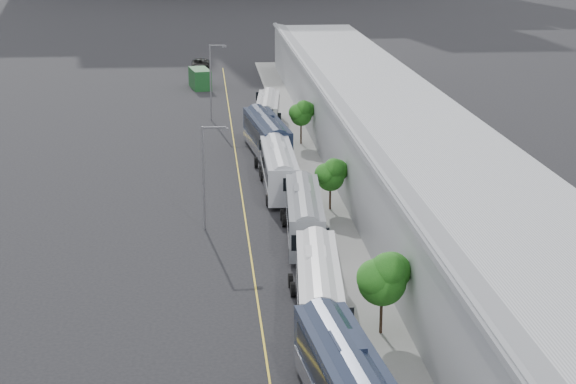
{
  "coord_description": "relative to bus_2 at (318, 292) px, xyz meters",
  "views": [
    {
      "loc": [
        -4.55,
        -20.49,
        23.49
      ],
      "look_at": [
        1.72,
        50.87,
        3.0
      ],
      "focal_mm": 60.0,
      "sensor_mm": 36.0,
      "label": 1
    }
  ],
  "objects": [
    {
      "name": "tree_2",
      "position": [
        3.57,
        21.77,
        1.64
      ],
      "size": [
        2.33,
        2.33,
        4.38
      ],
      "color": "black",
      "rests_on": "ground"
    },
    {
      "name": "tree_1",
      "position": [
        3.31,
        -3.09,
        2.18
      ],
      "size": [
        2.85,
        2.85,
        5.18
      ],
      "color": "black",
      "rests_on": "ground"
    },
    {
      "name": "street_lamp_near",
      "position": [
        -6.64,
        17.68,
        3.23
      ],
      "size": [
        2.04,
        0.22,
        8.22
      ],
      "color": "#59595E",
      "rests_on": "ground"
    },
    {
      "name": "sidewalk",
      "position": [
        6.93,
        21.31,
        -1.5
      ],
      "size": [
        10.0,
        170.0,
        0.12
      ],
      "primitive_type": "cube",
      "color": "gray",
      "rests_on": "ground"
    },
    {
      "name": "bus_3",
      "position": [
        0.65,
        14.53,
        0.01
      ],
      "size": [
        3.4,
        12.84,
        3.71
      ],
      "rotation": [
        0.0,
        0.0,
        -0.07
      ],
      "color": "slate",
      "rests_on": "ground"
    },
    {
      "name": "bus_5",
      "position": [
        -0.39,
        41.44,
        0.16
      ],
      "size": [
        4.22,
        14.1,
        4.06
      ],
      "rotation": [
        0.0,
        0.0,
        0.1
      ],
      "color": "#161E32",
      "rests_on": "ground"
    },
    {
      "name": "suv",
      "position": [
        -7.1,
        99.48,
        -0.67
      ],
      "size": [
        2.97,
        6.43,
        1.79
      ],
      "primitive_type": "imported",
      "rotation": [
        0.0,
        0.0,
        -0.0
      ],
      "color": "black",
      "rests_on": "ground"
    },
    {
      "name": "depot",
      "position": [
        10.93,
        21.31,
        1.95
      ],
      "size": [
        12.45,
        160.4,
        7.2
      ],
      "color": "gray",
      "rests_on": "ground"
    },
    {
      "name": "shipping_container",
      "position": [
        -7.21,
        82.36,
        -0.16
      ],
      "size": [
        3.34,
        6.11,
        2.8
      ],
      "primitive_type": "cube",
      "rotation": [
        0.0,
        0.0,
        0.17
      ],
      "color": "#133E1A",
      "rests_on": "ground"
    },
    {
      "name": "lane_line",
      "position": [
        -3.57,
        21.31,
        -1.55
      ],
      "size": [
        0.12,
        160.0,
        0.02
      ],
      "primitive_type": "cube",
      "color": "gold",
      "rests_on": "ground"
    },
    {
      "name": "bus_2",
      "position": [
        0.0,
        0.0,
        0.0
      ],
      "size": [
        3.59,
        12.81,
        3.7
      ],
      "rotation": [
        0.0,
        0.0,
        -0.08
      ],
      "color": "silver",
      "rests_on": "ground"
    },
    {
      "name": "tree_3",
      "position": [
        3.58,
        45.93,
        1.99
      ],
      "size": [
        2.31,
        2.31,
        4.72
      ],
      "color": "black",
      "rests_on": "ground"
    },
    {
      "name": "bus_4",
      "position": [
        -0.19,
        28.24,
        0.06
      ],
      "size": [
        2.93,
        13.19,
        3.85
      ],
      "rotation": [
        0.0,
        0.0,
        -0.01
      ],
      "color": "silver",
      "rests_on": "ground"
    },
    {
      "name": "bus_6",
      "position": [
        0.67,
        55.34,
        -0.04
      ],
      "size": [
        3.67,
        12.48,
        3.59
      ],
      "rotation": [
        0.0,
        0.0,
        -0.1
      ],
      "color": "silver",
      "rests_on": "ground"
    },
    {
      "name": "street_lamp_far",
      "position": [
        -5.68,
        59.73,
        3.66
      ],
      "size": [
        2.04,
        0.22,
        9.07
      ],
      "color": "#59595E",
      "rests_on": "ground"
    }
  ]
}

